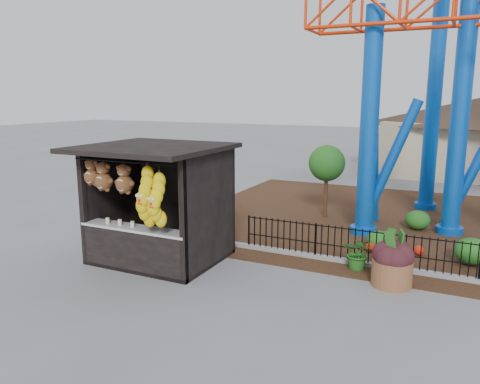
% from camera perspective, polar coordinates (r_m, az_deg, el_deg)
% --- Properties ---
extents(ground, '(120.00, 120.00, 0.00)m').
position_cam_1_polar(ground, '(10.73, 0.15, -12.36)').
color(ground, slate).
rests_on(ground, ground).
extents(mulch_bed, '(18.00, 12.00, 0.02)m').
position_cam_1_polar(mulch_bed, '(17.39, 24.22, -3.94)').
color(mulch_bed, '#331E11').
rests_on(mulch_bed, ground).
extents(curb, '(18.00, 0.18, 0.12)m').
position_cam_1_polar(curb, '(12.59, 23.40, -9.35)').
color(curb, gray).
rests_on(curb, ground).
extents(prize_booth, '(3.50, 3.40, 3.12)m').
position_cam_1_polar(prize_booth, '(12.47, -10.47, -1.73)').
color(prize_booth, black).
rests_on(prize_booth, ground).
extents(terracotta_planter, '(1.03, 1.03, 0.63)m').
position_cam_1_polar(terracotta_planter, '(11.63, 18.02, -9.35)').
color(terracotta_planter, brown).
rests_on(terracotta_planter, ground).
extents(planter_foliage, '(0.70, 0.70, 0.64)m').
position_cam_1_polar(planter_foliage, '(11.43, 18.22, -6.38)').
color(planter_foliage, black).
rests_on(planter_foliage, terracotta_planter).
extents(potted_plant, '(0.82, 0.72, 0.88)m').
position_cam_1_polar(potted_plant, '(12.39, 14.27, -7.22)').
color(potted_plant, '#2B5218').
rests_on(potted_plant, ground).
extents(landscaping, '(7.25, 3.75, 0.71)m').
position_cam_1_polar(landscaping, '(14.75, 25.47, -5.47)').
color(landscaping, '#1E5519').
rests_on(landscaping, mulch_bed).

